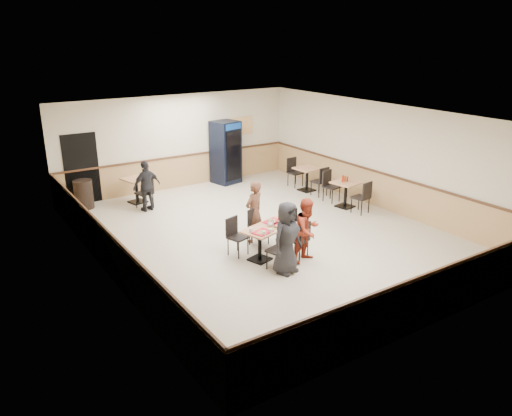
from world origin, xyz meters
TOP-DOWN VIEW (x-y plane):
  - ground at (0.00, 0.00)m, footprint 10.00×10.00m
  - room_shell at (1.78, 2.55)m, footprint 10.00×10.00m
  - main_table at (-0.62, -1.08)m, footprint 1.46×1.02m
  - main_chairs at (-0.66, -1.09)m, footprint 1.57×1.82m
  - diner_woman_left at (-0.79, -1.97)m, footprint 0.86×0.67m
  - diner_woman_right at (-0.07, -1.75)m, footprint 0.81×0.69m
  - diner_man_opposite at (-0.45, -0.19)m, footprint 0.64×0.52m
  - lone_diner at (-1.76, 3.35)m, footprint 0.90×0.50m
  - tabletop_clutter at (-0.59, -1.13)m, footprint 1.18×0.83m
  - side_table_near at (3.16, 0.48)m, footprint 0.82×0.82m
  - side_table_near_chair_south at (3.16, -0.13)m, footprint 0.52×0.52m
  - side_table_near_chair_north at (3.16, 1.09)m, footprint 0.52×0.52m
  - side_table_far at (3.23, 2.35)m, footprint 0.77×0.77m
  - side_table_far_chair_south at (3.23, 1.75)m, footprint 0.48×0.48m
  - side_table_far_chair_north at (3.23, 2.96)m, footprint 0.48×0.48m
  - condiment_caddy at (3.13, 0.53)m, footprint 0.23×0.06m
  - back_table at (-1.76, 4.20)m, footprint 0.85×0.85m
  - back_table_chair_lone at (-1.76, 3.60)m, footprint 0.53×0.53m
  - pepsi_cooler at (1.53, 4.59)m, footprint 0.94×0.94m
  - trash_bin at (-3.23, 4.55)m, footprint 0.53×0.53m

SIDE VIEW (x-z plane):
  - ground at x=0.00m, z-range 0.00..0.00m
  - trash_bin at x=-3.23m, z-range 0.00..0.83m
  - main_chairs at x=-0.66m, z-range 0.00..0.90m
  - main_table at x=-0.62m, z-range 0.12..0.82m
  - back_table_chair_lone at x=-1.76m, z-range 0.00..0.96m
  - side_table_far_chair_south at x=3.23m, z-range 0.00..0.96m
  - side_table_far_chair_north at x=3.23m, z-range 0.00..0.96m
  - side_table_near_chair_south at x=3.16m, z-range 0.00..0.96m
  - side_table_near_chair_north at x=3.16m, z-range 0.00..0.96m
  - back_table at x=-1.76m, z-range 0.12..0.88m
  - side_table_far at x=3.23m, z-range 0.12..0.88m
  - side_table_near at x=3.16m, z-range 0.13..0.88m
  - room_shell at x=1.78m, z-range -4.42..5.58m
  - diner_woman_right at x=-0.07m, z-range 0.00..1.45m
  - lone_diner at x=-1.76m, z-range 0.00..1.45m
  - tabletop_clutter at x=-0.59m, z-range 0.67..0.79m
  - diner_man_opposite at x=-0.45m, z-range 0.00..1.52m
  - diner_woman_left at x=-0.79m, z-range 0.00..1.57m
  - condiment_caddy at x=3.13m, z-range 0.75..0.95m
  - pepsi_cooler at x=1.53m, z-range 0.00..2.09m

